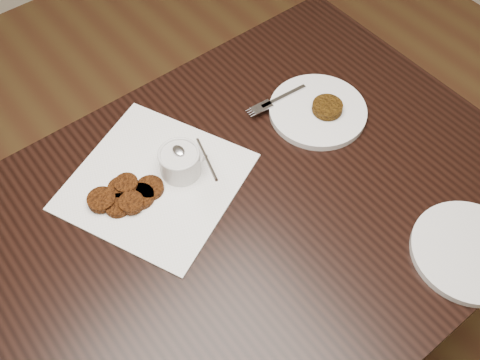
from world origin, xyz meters
The scene contains 6 objects.
table centered at (0.02, 0.06, 0.38)m, with size 1.31×0.84×0.75m, color black.
napkin centered at (-0.02, 0.22, 0.75)m, with size 0.32×0.32×0.00m, color white.
sauce_ramekin centered at (0.04, 0.21, 0.81)m, with size 0.11×0.11×0.12m, color silver, non-canonical shape.
patty_cluster centered at (-0.08, 0.22, 0.76)m, with size 0.19×0.19×0.02m, color #632D0D, non-canonical shape.
plate_with_patty centered at (0.38, 0.16, 0.77)m, with size 0.22×0.22×0.03m, color white, non-canonical shape.
plate_empty centered at (0.36, -0.28, 0.76)m, with size 0.22×0.22×0.02m, color silver.
Camera 1 is at (-0.29, -0.40, 1.68)m, focal length 41.25 mm.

